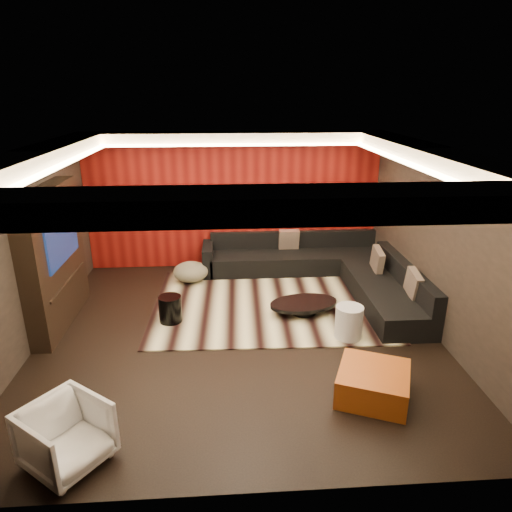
{
  "coord_description": "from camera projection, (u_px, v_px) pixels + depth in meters",
  "views": [
    {
      "loc": [
        -0.17,
        -6.24,
        3.55
      ],
      "look_at": [
        0.3,
        0.6,
        1.05
      ],
      "focal_mm": 32.0,
      "sensor_mm": 36.0,
      "label": 1
    }
  ],
  "objects": [
    {
      "name": "floor",
      "position": [
        239.0,
        334.0,
        7.08
      ],
      "size": [
        6.0,
        6.0,
        0.02
      ],
      "primitive_type": "cube",
      "color": "black",
      "rests_on": "ground"
    },
    {
      "name": "ceiling",
      "position": [
        237.0,
        149.0,
        6.11
      ],
      "size": [
        6.0,
        6.0,
        0.02
      ],
      "primitive_type": "cube",
      "color": "silver",
      "rests_on": "ground"
    },
    {
      "name": "wall_back",
      "position": [
        234.0,
        201.0,
        9.42
      ],
      "size": [
        6.0,
        0.02,
        2.8
      ],
      "primitive_type": "cube",
      "color": "black",
      "rests_on": "ground"
    },
    {
      "name": "wall_left",
      "position": [
        24.0,
        253.0,
        6.4
      ],
      "size": [
        0.02,
        6.0,
        2.8
      ],
      "primitive_type": "cube",
      "color": "black",
      "rests_on": "ground"
    },
    {
      "name": "wall_right",
      "position": [
        440.0,
        243.0,
        6.79
      ],
      "size": [
        0.02,
        6.0,
        2.8
      ],
      "primitive_type": "cube",
      "color": "black",
      "rests_on": "ground"
    },
    {
      "name": "red_feature_wall",
      "position": [
        234.0,
        201.0,
        9.38
      ],
      "size": [
        5.98,
        0.05,
        2.78
      ],
      "primitive_type": "cube",
      "color": "#6B0C0A",
      "rests_on": "ground"
    },
    {
      "name": "soffit_back",
      "position": [
        233.0,
        138.0,
        8.69
      ],
      "size": [
        6.0,
        0.6,
        0.22
      ],
      "primitive_type": "cube",
      "color": "silver",
      "rests_on": "ground"
    },
    {
      "name": "soffit_front",
      "position": [
        247.0,
        205.0,
        3.63
      ],
      "size": [
        6.0,
        0.6,
        0.22
      ],
      "primitive_type": "cube",
      "color": "silver",
      "rests_on": "ground"
    },
    {
      "name": "soffit_left",
      "position": [
        31.0,
        160.0,
        5.98
      ],
      "size": [
        0.6,
        4.8,
        0.22
      ],
      "primitive_type": "cube",
      "color": "silver",
      "rests_on": "ground"
    },
    {
      "name": "soffit_right",
      "position": [
        431.0,
        156.0,
        6.33
      ],
      "size": [
        0.6,
        4.8,
        0.22
      ],
      "primitive_type": "cube",
      "color": "silver",
      "rests_on": "ground"
    },
    {
      "name": "cove_back",
      "position": [
        233.0,
        145.0,
        8.4
      ],
      "size": [
        4.8,
        0.08,
        0.04
      ],
      "primitive_type": "cube",
      "color": "#FFD899",
      "rests_on": "ground"
    },
    {
      "name": "cove_front",
      "position": [
        245.0,
        206.0,
        3.97
      ],
      "size": [
        4.8,
        0.08,
        0.04
      ],
      "primitive_type": "cube",
      "color": "#FFD899",
      "rests_on": "ground"
    },
    {
      "name": "cove_left",
      "position": [
        59.0,
        166.0,
        6.03
      ],
      "size": [
        0.08,
        4.8,
        0.04
      ],
      "primitive_type": "cube",
      "color": "#FFD899",
      "rests_on": "ground"
    },
    {
      "name": "cove_right",
      "position": [
        407.0,
        163.0,
        6.34
      ],
      "size": [
        0.08,
        4.8,
        0.04
      ],
      "primitive_type": "cube",
      "color": "#FFD899",
      "rests_on": "ground"
    },
    {
      "name": "tv_surround",
      "position": [
        54.0,
        258.0,
        7.08
      ],
      "size": [
        0.3,
        2.0,
        2.2
      ],
      "primitive_type": "cube",
      "color": "black",
      "rests_on": "ground"
    },
    {
      "name": "tv_screen",
      "position": [
        61.0,
        236.0,
        6.97
      ],
      "size": [
        0.04,
        1.3,
        0.8
      ],
      "primitive_type": "cube",
      "color": "black",
      "rests_on": "ground"
    },
    {
      "name": "tv_shelf",
      "position": [
        68.0,
        281.0,
        7.23
      ],
      "size": [
        0.04,
        1.6,
        0.04
      ],
      "primitive_type": "cube",
      "color": "black",
      "rests_on": "ground"
    },
    {
      "name": "rug",
      "position": [
        269.0,
        303.0,
        8.04
      ],
      "size": [
        4.08,
        3.11,
        0.02
      ],
      "primitive_type": "cube",
      "rotation": [
        0.0,
        0.0,
        -0.03
      ],
      "color": "beige",
      "rests_on": "floor"
    },
    {
      "name": "coffee_table",
      "position": [
        304.0,
        307.0,
        7.66
      ],
      "size": [
        1.33,
        1.33,
        0.19
      ],
      "primitive_type": "cylinder",
      "rotation": [
        0.0,
        0.0,
        0.17
      ],
      "color": "black",
      "rests_on": "rug"
    },
    {
      "name": "drum_stool",
      "position": [
        170.0,
        309.0,
        7.34
      ],
      "size": [
        0.41,
        0.41,
        0.43
      ],
      "primitive_type": "cylinder",
      "rotation": [
        0.0,
        0.0,
        0.12
      ],
      "color": "black",
      "rests_on": "rug"
    },
    {
      "name": "striped_pouf",
      "position": [
        191.0,
        272.0,
        8.92
      ],
      "size": [
        0.9,
        0.9,
        0.37
      ],
      "primitive_type": "ellipsoid",
      "rotation": [
        0.0,
        0.0,
        -0.42
      ],
      "color": "beige",
      "rests_on": "rug"
    },
    {
      "name": "white_side_table",
      "position": [
        349.0,
        322.0,
        6.86
      ],
      "size": [
        0.53,
        0.53,
        0.52
      ],
      "primitive_type": "cylinder",
      "rotation": [
        0.0,
        0.0,
        0.35
      ],
      "color": "silver",
      "rests_on": "floor"
    },
    {
      "name": "orange_ottoman",
      "position": [
        373.0,
        383.0,
        5.56
      ],
      "size": [
        1.08,
        1.08,
        0.37
      ],
      "primitive_type": "cube",
      "rotation": [
        0.0,
        0.0,
        -0.4
      ],
      "color": "#923512",
      "rests_on": "floor"
    },
    {
      "name": "armchair",
      "position": [
        66.0,
        436.0,
        4.5
      ],
      "size": [
        1.02,
        1.02,
        0.67
      ],
      "primitive_type": "imported",
      "rotation": [
        0.0,
        0.0,
        0.91
      ],
      "color": "white",
      "rests_on": "floor"
    },
    {
      "name": "sectional_sofa",
      "position": [
        325.0,
        270.0,
        8.85
      ],
      "size": [
        3.65,
        3.5,
        0.75
      ],
      "color": "black",
      "rests_on": "floor"
    },
    {
      "name": "throw_pillows",
      "position": [
        354.0,
        259.0,
        8.4
      ],
      "size": [
        1.95,
        2.8,
        0.5
      ],
      "color": "#C7A891",
      "rests_on": "sectional_sofa"
    }
  ]
}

